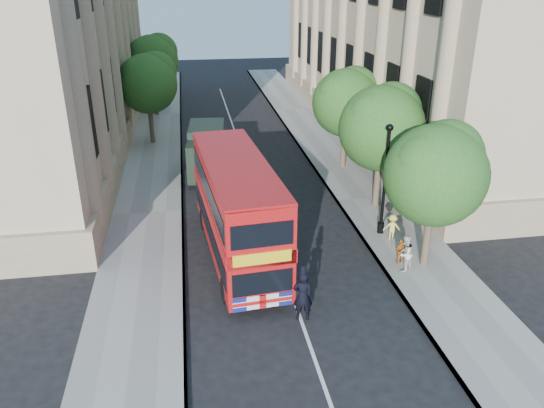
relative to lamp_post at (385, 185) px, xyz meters
name	(u,v)px	position (x,y,z in m)	size (l,w,h in m)	color
ground	(302,323)	(-5.00, -6.00, -2.51)	(120.00, 120.00, 0.00)	black
pavement_right	(368,199)	(0.75, 4.00, -2.45)	(3.50, 80.00, 0.12)	gray
pavement_left	(148,213)	(-10.75, 4.00, -2.45)	(3.50, 80.00, 0.12)	gray
building_right	(421,4)	(8.80, 18.00, 6.49)	(12.00, 38.00, 18.00)	tan
building_left	(20,8)	(-18.80, 18.00, 6.49)	(12.00, 38.00, 18.00)	tan
tree_right_near	(437,170)	(0.84, -2.97, 1.74)	(4.00, 4.00, 6.08)	#473828
tree_right_mid	(383,123)	(0.84, 3.03, 1.93)	(4.20, 4.20, 6.37)	#473828
tree_right_far	(347,99)	(0.84, 9.03, 1.80)	(4.00, 4.00, 6.15)	#473828
tree_left_far	(148,80)	(-10.96, 16.03, 1.93)	(4.00, 4.00, 6.30)	#473828
tree_left_back	(153,58)	(-10.96, 24.03, 2.20)	(4.20, 4.20, 6.65)	#473828
lamp_post	(385,185)	(0.00, 0.00, 0.00)	(0.32, 0.32, 5.16)	black
double_decker_bus	(237,207)	(-6.70, -0.98, -0.18)	(3.17, 9.31, 4.22)	#AB0B0D
box_van	(207,152)	(-7.49, 9.18, -1.11)	(2.46, 5.17, 2.87)	black
police_constable	(303,296)	(-4.94, -5.74, -1.57)	(0.69, 0.45, 1.88)	black
woman_pedestrian	(405,254)	(-0.24, -3.38, -1.62)	(0.75, 0.58, 1.54)	beige
child_a	(401,251)	(-0.18, -2.81, -1.84)	(0.64, 0.27, 1.10)	#C77123
child_b	(392,227)	(0.25, -0.72, -1.79)	(0.78, 0.45, 1.21)	#EBD550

